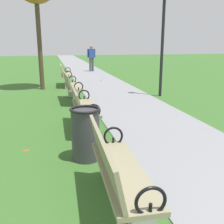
% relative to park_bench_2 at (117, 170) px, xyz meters
% --- Properties ---
extents(paved_walkway, '(2.25, 44.00, 0.02)m').
position_rel_park_bench_2_xyz_m(paved_walkway, '(1.63, 15.00, -0.48)').
color(paved_walkway, gray).
rests_on(paved_walkway, ground).
extents(park_bench_2, '(0.53, 1.62, 0.90)m').
position_rel_park_bench_2_xyz_m(park_bench_2, '(0.00, 0.00, 0.00)').
color(park_bench_2, gray).
rests_on(park_bench_2, ground).
extents(park_bench_3, '(0.49, 1.61, 0.90)m').
position_rel_park_bench_2_xyz_m(park_bench_3, '(-0.00, 2.91, 0.00)').
color(park_bench_3, gray).
rests_on(park_bench_3, ground).
extents(park_bench_4, '(0.52, 1.61, 0.90)m').
position_rel_park_bench_2_xyz_m(park_bench_4, '(-0.00, 5.73, 0.00)').
color(park_bench_4, gray).
rests_on(park_bench_4, ground).
extents(park_bench_5, '(0.55, 1.62, 0.90)m').
position_rel_park_bench_2_xyz_m(park_bench_5, '(0.00, 8.89, 0.00)').
color(park_bench_5, gray).
rests_on(park_bench_5, ground).
extents(pedestrian_walking, '(0.53, 0.26, 1.62)m').
position_rel_park_bench_2_xyz_m(pedestrian_walking, '(1.99, 14.40, 0.44)').
color(pedestrian_walking, '#4C4C56').
rests_on(pedestrian_walking, paved_walkway).
extents(trash_bin, '(0.48, 0.48, 0.84)m').
position_rel_park_bench_2_xyz_m(trash_bin, '(-0.15, 1.41, -0.06)').
color(trash_bin, '#38383D').
rests_on(trash_bin, ground).
extents(lamp_post, '(0.28, 0.28, 3.48)m').
position_rel_park_bench_2_xyz_m(lamp_post, '(3.06, 5.91, 1.82)').
color(lamp_post, black).
rests_on(lamp_post, ground).
extents(scattered_leaves, '(4.30, 13.78, 0.02)m').
position_rel_park_bench_2_xyz_m(scattered_leaves, '(0.39, 3.55, -0.47)').
color(scattered_leaves, '#BC842D').
rests_on(scattered_leaves, ground).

